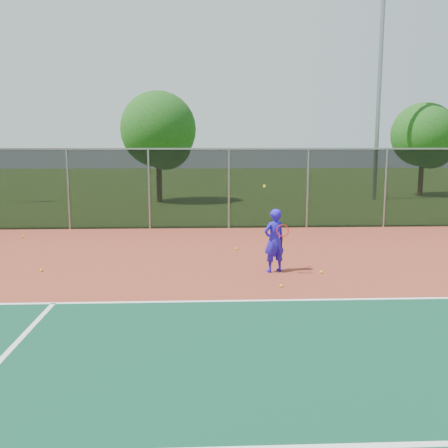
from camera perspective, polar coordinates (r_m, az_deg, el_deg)
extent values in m
cube|color=maroon|center=(10.15, 21.15, -9.79)|extent=(30.00, 20.00, 0.02)
cube|color=black|center=(19.26, 9.52, 4.02)|extent=(30.00, 0.04, 3.00)
cube|color=gray|center=(19.19, 9.64, 8.48)|extent=(30.00, 0.06, 0.06)
imported|color=#2516CF|center=(12.49, 5.76, -1.89)|extent=(0.69, 0.59, 1.59)
cylinder|color=black|center=(12.27, 6.62, -2.06)|extent=(0.03, 0.15, 0.27)
torus|color=#A51414|center=(12.11, 6.72, -0.76)|extent=(0.30, 0.13, 0.29)
sphere|color=#CBE51A|center=(12.37, 4.64, 4.34)|extent=(0.07, 0.07, 0.07)
sphere|color=#CBE51A|center=(15.14, 1.49, -2.84)|extent=(0.07, 0.07, 0.07)
sphere|color=#CBE51A|center=(18.44, -21.99, -1.34)|extent=(0.07, 0.07, 0.07)
sphere|color=#CBE51A|center=(12.67, 11.06, -5.39)|extent=(0.07, 0.07, 0.07)
sphere|color=#CBE51A|center=(13.43, -20.14, -4.96)|extent=(0.07, 0.07, 0.07)
sphere|color=#CBE51A|center=(11.32, 6.56, -7.03)|extent=(0.07, 0.07, 0.07)
cylinder|color=gray|center=(30.27, 17.28, 14.04)|extent=(0.24, 0.24, 12.00)
cylinder|color=#392114|center=(27.88, -7.42, 4.87)|extent=(0.30, 0.30, 2.32)
sphere|color=#154512|center=(27.82, -7.54, 10.69)|extent=(4.12, 4.12, 4.12)
sphere|color=#154512|center=(27.48, -6.72, 9.12)|extent=(2.83, 2.83, 2.83)
cylinder|color=#392114|center=(33.32, 21.56, 4.88)|extent=(0.30, 0.30, 2.19)
sphere|color=#154512|center=(33.26, 21.84, 9.46)|extent=(3.89, 3.89, 3.89)
sphere|color=#154512|center=(33.14, 22.61, 8.16)|extent=(2.67, 2.67, 2.67)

